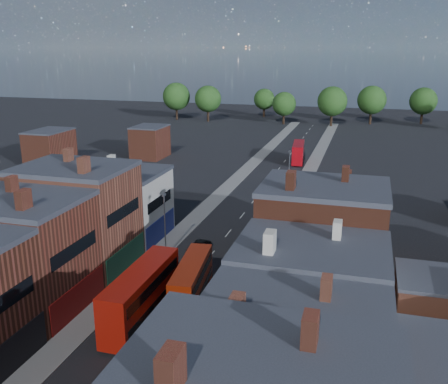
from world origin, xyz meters
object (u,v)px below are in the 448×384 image
Objects in this scene: bus_0 at (141,294)px; bus_2 at (298,152)px; car_1 at (135,374)px; car_3 at (268,191)px; car_2 at (198,248)px; ped_1 at (113,300)px; ped_3 at (208,327)px; bus_1 at (192,281)px.

bus_0 is 72.11m from bus_2.
car_3 is at bearing 93.66° from car_1.
car_1 is at bearing -68.58° from bus_0.
bus_2 reaches higher than car_2.
ped_3 is at bearing -173.79° from ped_1.
bus_1 is 67.33m from bus_2.
car_2 is (-3.60, 12.50, -1.74)m from bus_1.
ped_1 is 1.01× the size of ped_3.
bus_2 is at bearing -78.65° from ped_1.
bus_2 is at bearing 81.97° from bus_1.
bus_1 is 1.00× the size of bus_2.
car_1 reaches higher than car_3.
ped_3 is at bearing -93.73° from bus_2.
bus_1 is (3.28, 4.65, -0.44)m from bus_0.
car_3 is (3.38, 28.17, -0.07)m from car_2.
ped_3 reaches higher than car_1.
car_1 is at bearing 174.39° from ped_3.
bus_0 is 1.16× the size of bus_2.
bus_1 is 2.67× the size of car_3.
bus_0 is 5.71m from bus_1.
bus_2 is 55.06m from car_2.
car_2 is at bearing 41.81° from ped_3.
ped_3 is (6.80, -0.92, -1.79)m from bus_0.
car_1 is (-0.05, -12.90, -1.71)m from bus_1.
ped_3 is at bearing 67.55° from car_1.
car_3 is (-0.22, 40.67, -1.81)m from bus_1.
car_3 is at bearing 86.15° from bus_0.
bus_0 is at bearing 102.59° from ped_3.
bus_0 is at bearing -99.11° from bus_2.
bus_1 is at bearing -71.71° from car_2.
bus_1 is 13.02m from car_1.
ped_1 reaches higher than car_1.
bus_2 reaches higher than car_3.
car_3 is at bearing -80.80° from ped_1.
ped_3 is (3.57, 7.33, 0.36)m from car_1.
ped_1 is at bearing 98.47° from ped_3.
car_1 is 2.22× the size of ped_1.
car_3 is at bearing -98.65° from bus_2.
ped_3 is at bearing -64.72° from bus_1.
car_3 is at bearing 24.94° from ped_3.
bus_2 is 5.71× the size of ped_3.
bus_2 reaches higher than car_1.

